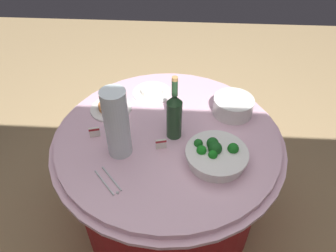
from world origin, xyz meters
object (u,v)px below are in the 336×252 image
Objects in this scene: food_plate_rice at (152,91)px; label_placard_front at (94,132)px; decorative_fruit_vase at (117,127)px; broccoli_bowl at (216,155)px; wine_bottle at (174,115)px; serving_tongs at (109,182)px; label_placard_mid at (161,144)px; plate_stack at (233,106)px; food_plate_peanuts at (111,108)px.

label_placard_front reaches higher than food_plate_rice.
decorative_fruit_vase reaches higher than label_placard_front.
decorative_fruit_vase is at bearing -4.27° from broccoli_bowl.
wine_bottle is 0.99× the size of decorative_fruit_vase.
label_placard_mid reaches higher than serving_tongs.
plate_stack is 0.64m from decorative_fruit_vase.
decorative_fruit_vase is 0.21m from label_placard_front.
food_plate_peanuts is at bearing -26.88° from wine_bottle.
label_placard_front is at bearing -65.86° from serving_tongs.
food_plate_peanuts is (0.10, -0.30, -0.13)m from decorative_fruit_vase.
decorative_fruit_vase reaches higher than food_plate_peanuts.
label_placard_mid is at bearing 169.58° from label_placard_front.
broccoli_bowl is at bearing -161.66° from serving_tongs.
food_plate_peanuts is (0.54, -0.33, -0.02)m from broccoli_bowl.
serving_tongs is 2.72× the size of label_placard_mid.
label_placard_front is (0.12, -0.27, 0.03)m from serving_tongs.
decorative_fruit_vase is 1.55× the size of food_plate_peanuts.
food_plate_rice is 4.00× the size of label_placard_mid.
label_placard_mid is at bearing 137.10° from food_plate_peanuts.
serving_tongs is 0.30m from label_placard_front.
broccoli_bowl is 5.09× the size of label_placard_front.
label_placard_mid reaches higher than food_plate_peanuts.
decorative_fruit_vase is at bearing 109.18° from food_plate_peanuts.
wine_bottle is at bearing 153.12° from food_plate_peanuts.
plate_stack is 0.37m from wine_bottle.
plate_stack is 3.82× the size of label_placard_front.
label_placard_mid is (-0.21, -0.21, 0.03)m from serving_tongs.
wine_bottle is 0.40m from label_placard_front.
broccoli_bowl is at bearing 141.02° from wine_bottle.
food_plate_peanuts is (0.21, 0.16, -0.00)m from food_plate_rice.
label_placard_mid is at bearing -170.95° from decorative_fruit_vase.
decorative_fruit_vase is at bearing 9.05° from label_placard_mid.
label_placard_mid is (-0.29, 0.27, 0.02)m from food_plate_peanuts.
food_plate_rice is at bearing -102.41° from decorative_fruit_vase.
food_plate_peanuts is at bearing -99.79° from label_placard_front.
food_plate_rice is (0.44, -0.14, -0.03)m from plate_stack.
food_plate_rice is 4.00× the size of label_placard_front.
broccoli_bowl is 0.45m from decorative_fruit_vase.
plate_stack is 0.62× the size of wine_bottle.
plate_stack is 0.72m from label_placard_front.
food_plate_rice is (0.14, -0.33, -0.11)m from wine_bottle.
label_placard_front is (0.14, -0.09, -0.12)m from decorative_fruit_vase.
label_placard_front is at bearing -11.99° from broccoli_bowl.
decorative_fruit_vase is 6.18× the size of label_placard_front.
plate_stack is at bearing -178.64° from food_plate_peanuts.
wine_bottle is 0.15m from label_placard_mid.
serving_tongs is (0.56, 0.50, -0.04)m from plate_stack.
decorative_fruit_vase reaches higher than label_placard_mid.
wine_bottle is 0.27m from decorative_fruit_vase.
label_placard_front reaches higher than serving_tongs.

